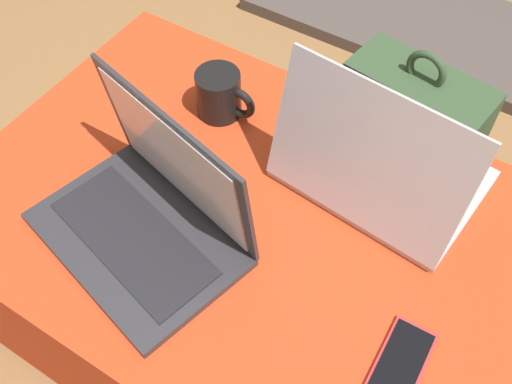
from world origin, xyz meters
TOP-DOWN VIEW (x-y plane):
  - ground_plane at (0.00, 0.00)m, footprint 14.00×14.00m
  - ottoman at (0.00, 0.00)m, footprint 1.04×0.71m
  - laptop_near at (-0.12, -0.12)m, footprint 0.40×0.32m
  - laptop_far at (0.16, 0.17)m, footprint 0.37×0.29m
  - cell_phone at (0.34, -0.11)m, footprint 0.07×0.14m
  - backpack at (0.13, 0.49)m, footprint 0.33×0.22m
  - coffee_mug at (-0.18, 0.18)m, footprint 0.13×0.09m
  - fireplace_hearth at (0.00, 1.28)m, footprint 1.40×0.50m

SIDE VIEW (x-z plane):
  - ground_plane at x=0.00m, z-range 0.00..0.00m
  - fireplace_hearth at x=0.00m, z-range 0.00..0.04m
  - backpack at x=0.13m, z-range -0.04..0.51m
  - ottoman at x=0.00m, z-range 0.00..0.48m
  - cell_phone at x=0.34m, z-range 0.48..0.49m
  - coffee_mug at x=-0.18m, z-range 0.48..0.58m
  - laptop_near at x=-0.12m, z-range 0.41..0.66m
  - laptop_far at x=0.16m, z-range 0.40..0.67m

